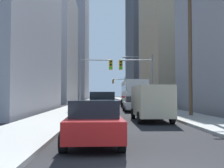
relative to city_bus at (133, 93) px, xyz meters
The scene contains 19 objects.
sidewalk_left 21.27m from the city_bus, 110.34° to the left, with size 3.21×160.00×0.15m, color #9E9E99.
sidewalk_right 20.09m from the city_bus, 83.19° to the left, with size 3.21×160.00×0.15m, color #9E9E99.
city_bus is the anchor object (origin of this frame).
pickup_truck_black 16.53m from the city_bus, 104.02° to the right, with size 2.20×5.46×1.90m.
cargo_van_beige 18.15m from the city_bus, 92.67° to the right, with size 2.16×5.22×2.26m.
sedan_red 26.52m from the city_bus, 99.14° to the right, with size 1.95×4.25×1.52m.
sedan_grey 10.83m from the city_bus, 112.16° to the right, with size 1.95×4.24×1.52m.
sedan_silver 8.92m from the city_bus, 96.03° to the right, with size 1.95×4.23×1.52m.
sedan_green 15.60m from the city_bus, 105.89° to the left, with size 1.96×4.27×1.52m.
sedan_white 23.27m from the city_bus, 99.93° to the left, with size 1.95×4.21×1.52m.
traffic_signal_near_left 8.33m from the city_bus, 127.11° to the right, with size 3.54×0.44×6.00m.
traffic_signal_near_right 6.77m from the city_bus, 91.70° to the right, with size 3.67×0.44×6.00m.
traffic_signal_far_right 31.15m from the city_bus, 89.92° to the left, with size 3.17×0.44×6.00m.
utility_pole_right 15.88m from the city_bus, 79.95° to the right, with size 2.20×0.28×10.80m.
street_lamp_right 5.47m from the city_bus, 77.45° to the left, with size 2.62×0.32×7.50m.
building_left_mid_office 30.35m from the city_bus, 133.84° to the left, with size 19.75×19.98×22.70m, color #93939E.
building_left_far_tower 71.32m from the city_bus, 105.28° to the left, with size 14.53×25.90×64.95m, color #93939E.
building_right_mid_block 28.89m from the city_bus, 56.78° to the left, with size 17.52×24.83×31.19m, color tan.
building_right_far_highrise 62.22m from the city_bus, 78.09° to the left, with size 14.28×29.45×49.51m, color #4C515B.
Camera 1 is at (-1.40, -5.45, 1.72)m, focal length 43.78 mm.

